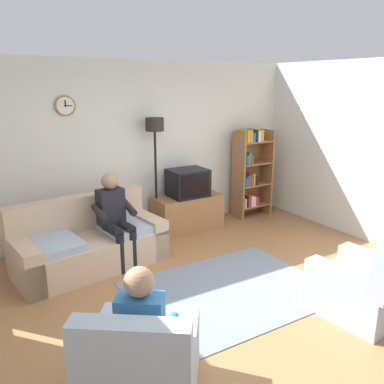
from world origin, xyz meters
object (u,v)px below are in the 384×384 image
(floor_lamp, at_px, (155,144))
(person_in_left_armchair, at_px, (143,325))
(tv, at_px, (188,183))
(person_on_couch, at_px, (115,214))
(bookshelf, at_px, (250,171))
(armchair_near_window, at_px, (142,369))
(armchair_near_bookshelf, at_px, (363,288))
(couch, at_px, (89,244))
(tv_stand, at_px, (187,212))

(floor_lamp, xyz_separation_m, person_in_left_armchair, (-1.61, -3.07, -0.85))
(tv, distance_m, person_on_couch, 1.60)
(bookshelf, xyz_separation_m, floor_lamp, (-1.86, 0.03, 0.63))
(bookshelf, bearing_deg, person_in_left_armchair, -138.75)
(armchair_near_window, relative_size, armchair_near_bookshelf, 1.24)
(couch, relative_size, armchair_near_window, 1.69)
(armchair_near_bookshelf, bearing_deg, person_in_left_armchair, 176.67)
(floor_lamp, bearing_deg, person_on_couch, -142.15)
(couch, distance_m, person_in_left_armchair, 2.47)
(tv, distance_m, armchair_near_window, 3.76)
(tv_stand, distance_m, person_on_couch, 1.66)
(armchair_near_window, relative_size, person_in_left_armchair, 1.05)
(armchair_near_window, bearing_deg, person_in_left_armchair, 54.51)
(floor_lamp, bearing_deg, bookshelf, -0.98)
(couch, bearing_deg, bookshelf, 10.94)
(tv, xyz_separation_m, person_on_couch, (-1.47, -0.63, -0.10))
(tv, height_order, person_in_left_armchair, person_in_left_armchair)
(floor_lamp, height_order, armchair_near_window, floor_lamp)
(tv, relative_size, armchair_near_window, 0.51)
(armchair_near_bookshelf, bearing_deg, floor_lamp, 104.24)
(person_on_couch, height_order, person_in_left_armchair, person_on_couch)
(couch, xyz_separation_m, person_on_couch, (0.33, -0.11, 0.39))
(armchair_near_window, xyz_separation_m, person_on_couch, (0.70, 2.40, 0.41))
(armchair_near_window, height_order, armchair_near_bookshelf, same)
(tv_stand, height_order, armchair_near_window, armchair_near_window)
(tv, relative_size, armchair_near_bookshelf, 0.63)
(tv, relative_size, person_in_left_armchair, 0.54)
(floor_lamp, relative_size, person_in_left_armchair, 1.65)
(tv_stand, height_order, person_on_couch, person_on_couch)
(tv, xyz_separation_m, armchair_near_window, (-2.17, -3.02, -0.51))
(tv_stand, height_order, tv, tv)
(couch, height_order, armchair_near_bookshelf, same)
(tv_stand, distance_m, person_in_left_armchair, 3.67)
(armchair_near_bookshelf, bearing_deg, person_on_couch, 125.86)
(tv, bearing_deg, floor_lamp, 166.31)
(tv_stand, bearing_deg, armchair_near_bookshelf, -84.33)
(bookshelf, xyz_separation_m, armchair_near_bookshelf, (-1.04, -3.18, -0.53))
(armchair_near_bookshelf, bearing_deg, tv, 95.71)
(couch, height_order, bookshelf, bookshelf)
(tv_stand, relative_size, person_in_left_armchair, 0.98)
(person_in_left_armchair, bearing_deg, person_on_couch, 74.42)
(tv, height_order, person_on_couch, person_on_couch)
(tv, xyz_separation_m, bookshelf, (1.35, 0.09, 0.02))
(tv_stand, relative_size, armchair_near_window, 0.93)
(person_on_couch, bearing_deg, tv, 23.07)
(couch, distance_m, floor_lamp, 1.84)
(armchair_near_window, bearing_deg, couch, 81.67)
(bookshelf, xyz_separation_m, person_in_left_armchair, (-3.47, -3.04, -0.22))
(couch, bearing_deg, floor_lamp, 26.29)
(armchair_near_bookshelf, height_order, person_in_left_armchair, person_in_left_armchair)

